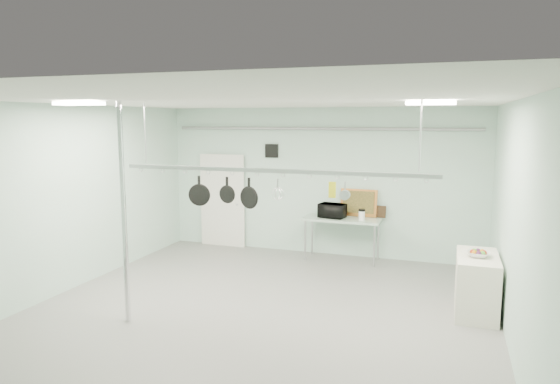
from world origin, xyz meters
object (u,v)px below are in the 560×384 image
at_px(skillet_left, 199,191).
at_px(fruit_bowl, 478,254).
at_px(chrome_pole, 124,214).
at_px(prep_table, 342,221).
at_px(skillet_mid, 227,189).
at_px(skillet_right, 249,193).
at_px(side_cabinet, 477,284).
at_px(coffee_canister, 362,216).
at_px(pot_rack, 270,169).
at_px(microwave, 332,211).

bearing_deg(skillet_left, fruit_bowl, 1.80).
relative_size(chrome_pole, prep_table, 2.00).
bearing_deg(skillet_mid, skillet_right, 8.13).
height_order(side_cabinet, coffee_canister, coffee_canister).
relative_size(chrome_pole, pot_rack, 0.67).
distance_m(prep_table, skillet_mid, 3.63).
distance_m(side_cabinet, pot_rack, 3.62).
relative_size(pot_rack, coffee_canister, 25.28).
distance_m(side_cabinet, skillet_mid, 4.07).
bearing_deg(skillet_right, prep_table, 96.06).
bearing_deg(microwave, skillet_mid, 85.50).
bearing_deg(microwave, chrome_pole, 73.99).
height_order(prep_table, side_cabinet, prep_table).
bearing_deg(microwave, prep_table, -159.88).
height_order(coffee_canister, fruit_bowl, coffee_canister).
bearing_deg(skillet_right, chrome_pole, -131.55).
xyz_separation_m(pot_rack, microwave, (0.20, 3.27, -1.18)).
xyz_separation_m(microwave, skillet_mid, (-0.89, -3.27, 0.84)).
xyz_separation_m(chrome_pole, pot_rack, (1.90, 0.90, 0.63)).
relative_size(chrome_pole, skillet_mid, 8.36).
xyz_separation_m(side_cabinet, fruit_bowl, (-0.00, -0.07, 0.49)).
distance_m(side_cabinet, skillet_left, 4.48).
relative_size(pot_rack, microwave, 9.05).
height_order(chrome_pole, microwave, chrome_pole).
height_order(pot_rack, skillet_left, pot_rack).
height_order(side_cabinet, fruit_bowl, fruit_bowl).
bearing_deg(fruit_bowl, microwave, 140.83).
distance_m(pot_rack, microwave, 3.48).
height_order(pot_rack, skillet_right, pot_rack).
xyz_separation_m(chrome_pole, fruit_bowl, (4.85, 1.93, -0.66)).
bearing_deg(coffee_canister, prep_table, 165.11).
height_order(microwave, skillet_left, skillet_left).
height_order(chrome_pole, skillet_left, chrome_pole).
bearing_deg(pot_rack, skillet_mid, 180.00).
distance_m(fruit_bowl, skillet_mid, 3.90).
xyz_separation_m(microwave, coffee_canister, (0.63, -0.08, -0.05)).
xyz_separation_m(fruit_bowl, skillet_left, (-4.11, -1.03, 0.91)).
bearing_deg(side_cabinet, prep_table, 139.21).
bearing_deg(side_cabinet, coffee_canister, 135.49).
bearing_deg(fruit_bowl, pot_rack, -160.78).
bearing_deg(fruit_bowl, coffee_canister, 134.44).
bearing_deg(coffee_canister, skillet_right, -110.01).
relative_size(chrome_pole, fruit_bowl, 9.54).
relative_size(prep_table, side_cabinet, 1.33).
distance_m(chrome_pole, skillet_right, 1.83).
height_order(prep_table, skillet_mid, skillet_mid).
distance_m(chrome_pole, skillet_left, 1.19).
relative_size(side_cabinet, skillet_left, 2.60).
bearing_deg(pot_rack, skillet_left, 180.00).
relative_size(prep_table, pot_rack, 0.33).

